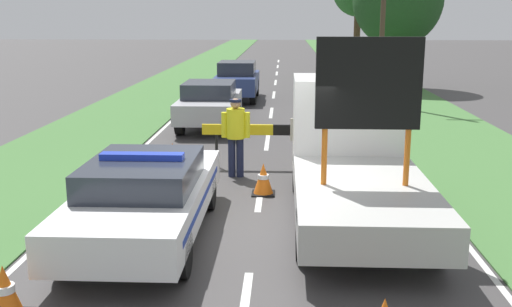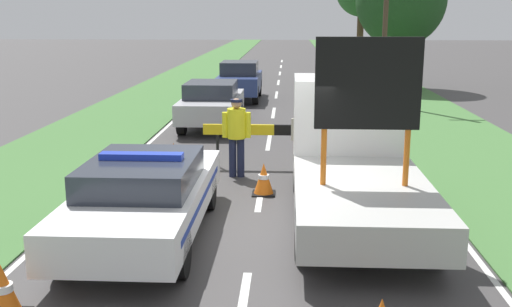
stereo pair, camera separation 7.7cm
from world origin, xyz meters
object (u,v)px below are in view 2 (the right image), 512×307
at_px(traffic_cone_near_police, 264,179).
at_px(roadside_tree_near_left, 401,0).
at_px(queued_car_sedan_silver, 212,103).
at_px(queued_car_hatch_blue, 240,80).
at_px(police_officer, 236,131).
at_px(traffic_cone_near_truck, 174,155).
at_px(work_truck, 353,153).
at_px(traffic_cone_centre_front, 3,292).
at_px(police_car, 145,195).
at_px(pedestrian_civilian, 304,135).
at_px(road_barrier, 274,132).

bearing_deg(traffic_cone_near_police, roadside_tree_near_left, 72.29).
bearing_deg(queued_car_sedan_silver, queued_car_hatch_blue, -93.50).
relative_size(police_officer, traffic_cone_near_truck, 3.05).
bearing_deg(work_truck, queued_car_hatch_blue, -76.15).
xyz_separation_m(traffic_cone_near_police, traffic_cone_centre_front, (-2.89, -5.27, 0.02)).
height_order(work_truck, queued_car_hatch_blue, work_truck).
xyz_separation_m(police_car, pedestrian_civilian, (2.65, 4.02, 0.21)).
relative_size(police_car, queued_car_hatch_blue, 1.18).
relative_size(police_officer, roadside_tree_near_left, 0.27).
bearing_deg(traffic_cone_centre_front, traffic_cone_near_truck, 85.06).
xyz_separation_m(traffic_cone_near_truck, queued_car_hatch_blue, (0.65, 11.67, 0.56)).
height_order(queued_car_sedan_silver, queued_car_hatch_blue, queued_car_hatch_blue).
bearing_deg(traffic_cone_near_truck, queued_car_sedan_silver, 87.17).
xyz_separation_m(road_barrier, queued_car_hatch_blue, (-1.75, 11.63, -0.01)).
distance_m(traffic_cone_near_police, traffic_cone_near_truck, 3.12).
relative_size(work_truck, traffic_cone_centre_front, 8.06).
height_order(police_car, pedestrian_civilian, pedestrian_civilian).
bearing_deg(traffic_cone_near_truck, traffic_cone_near_police, -43.84).
distance_m(work_truck, road_barrier, 3.46).
bearing_deg(road_barrier, traffic_cone_near_truck, 177.33).
bearing_deg(queued_car_hatch_blue, traffic_cone_near_truck, 86.80).
xyz_separation_m(traffic_cone_centre_front, roadside_tree_near_left, (8.69, 23.44, 3.94)).
bearing_deg(queued_car_sedan_silver, police_car, 91.02).
distance_m(work_truck, queued_car_sedan_silver, 9.08).
bearing_deg(traffic_cone_centre_front, work_truck, 43.68).
bearing_deg(queued_car_hatch_blue, queued_car_sedan_silver, 86.50).
relative_size(work_truck, road_barrier, 1.64).
relative_size(road_barrier, pedestrian_civilian, 2.11).
xyz_separation_m(traffic_cone_centre_front, traffic_cone_near_truck, (0.64, 7.43, -0.05)).
bearing_deg(work_truck, police_car, 26.14).
xyz_separation_m(road_barrier, traffic_cone_centre_front, (-3.04, -7.46, -0.52)).
bearing_deg(queued_car_hatch_blue, traffic_cone_near_police, 96.58).
distance_m(work_truck, queued_car_hatch_blue, 15.09).
bearing_deg(pedestrian_civilian, traffic_cone_near_truck, -173.89).
bearing_deg(police_officer, police_car, 68.09).
distance_m(pedestrian_civilian, traffic_cone_near_police, 1.82).
height_order(police_officer, traffic_cone_near_truck, police_officer).
xyz_separation_m(police_car, road_barrier, (1.96, 4.71, 0.14)).
bearing_deg(work_truck, queued_car_sedan_silver, -64.85).
bearing_deg(roadside_tree_near_left, police_car, -110.20).
bearing_deg(pedestrian_civilian, work_truck, -52.32).
height_order(road_barrier, traffic_cone_near_police, road_barrier).
height_order(road_barrier, traffic_cone_centre_front, road_barrier).
relative_size(police_officer, traffic_cone_centre_front, 2.58).
relative_size(pedestrian_civilian, traffic_cone_centre_front, 2.32).
bearing_deg(police_car, road_barrier, 66.91).
xyz_separation_m(police_car, traffic_cone_near_police, (1.81, 2.52, -0.40)).
bearing_deg(traffic_cone_near_police, road_barrier, 86.04).
bearing_deg(pedestrian_civilian, queued_car_hatch_blue, 119.38).
distance_m(pedestrian_civilian, roadside_tree_near_left, 17.72).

